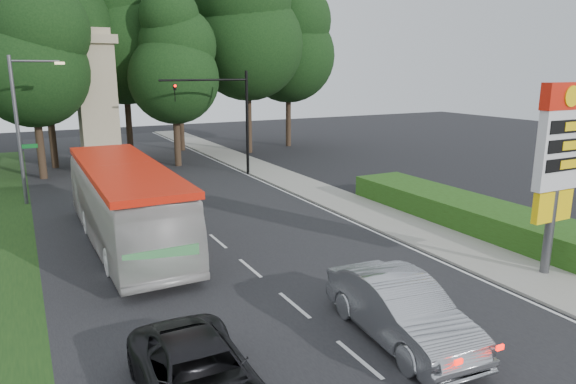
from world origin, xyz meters
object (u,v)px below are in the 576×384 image
transit_bus (125,205)px  suv_charcoal (200,380)px  traffic_signal_mast (229,109)px  streetlight_signs (21,124)px  gas_station_pylon (559,154)px  sedan_silver (401,309)px  monument (97,101)px

transit_bus → suv_charcoal: (-0.70, -11.99, -0.99)m
traffic_signal_mast → transit_bus: (-9.18, -11.51, -2.96)m
traffic_signal_mast → suv_charcoal: 25.80m
traffic_signal_mast → streetlight_signs: 12.83m
streetlight_signs → transit_bus: (3.49, -9.52, -2.72)m
gas_station_pylon → traffic_signal_mast: 22.29m
gas_station_pylon → traffic_signal_mast: (-3.52, 22.00, 0.22)m
gas_station_pylon → sedan_silver: gas_station_pylon is taller
transit_bus → sedan_silver: bearing=-67.2°
monument → gas_station_pylon: bearing=-68.2°
monument → sedan_silver: size_ratio=1.87×
streetlight_signs → sedan_silver: bearing=-67.9°
traffic_signal_mast → streetlight_signs: bearing=-171.1°
streetlight_signs → suv_charcoal: (2.79, -21.51, -3.72)m
monument → streetlight_signs: bearing=-122.0°
traffic_signal_mast → transit_bus: traffic_signal_mast is taller
gas_station_pylon → monument: bearing=111.8°
transit_bus → monument: bearing=84.2°
sedan_silver → suv_charcoal: bearing=-171.6°
transit_bus → suv_charcoal: 12.05m
gas_station_pylon → traffic_signal_mast: size_ratio=0.95×
gas_station_pylon → transit_bus: (-12.70, 10.50, -2.73)m
traffic_signal_mast → gas_station_pylon: bearing=-80.9°
transit_bus → sedan_silver: (5.11, -11.63, -0.83)m
streetlight_signs → transit_bus: 10.49m
traffic_signal_mast → sedan_silver: size_ratio=1.34×
sedan_silver → transit_bus: bearing=118.5°
monument → sedan_silver: (3.61, -29.14, -4.22)m
gas_station_pylon → suv_charcoal: size_ratio=1.32×
streetlight_signs → suv_charcoal: 22.00m
traffic_signal_mast → monument: monument is taller
streetlight_signs → sedan_silver: 23.10m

